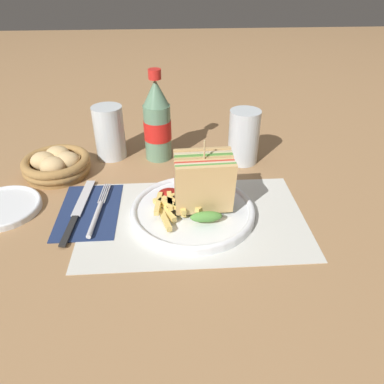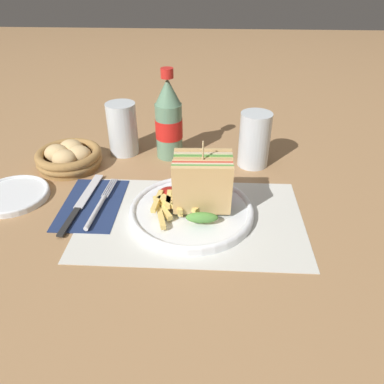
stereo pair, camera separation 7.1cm
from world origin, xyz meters
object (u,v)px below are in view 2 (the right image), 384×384
(coke_bottle_near, at_px, (169,121))
(bread_basket, at_px, (69,157))
(plate_main, at_px, (191,211))
(side_saucer, at_px, (13,195))
(knife, at_px, (81,203))
(fork, at_px, (99,207))
(glass_far, at_px, (123,132))
(club_sandwich, at_px, (202,185))
(glass_near, at_px, (254,140))

(coke_bottle_near, bearing_deg, bread_basket, -163.60)
(bread_basket, bearing_deg, plate_main, -31.14)
(bread_basket, height_order, side_saucer, bread_basket)
(coke_bottle_near, bearing_deg, side_saucer, -145.85)
(bread_basket, bearing_deg, knife, -64.75)
(plate_main, height_order, bread_basket, bread_basket)
(fork, distance_m, bread_basket, 0.21)
(fork, bearing_deg, bread_basket, 127.50)
(side_saucer, bearing_deg, coke_bottle_near, 34.15)
(fork, bearing_deg, plate_main, 1.92)
(plate_main, xyz_separation_m, coke_bottle_near, (-0.07, 0.25, 0.08))
(plate_main, height_order, side_saucer, plate_main)
(plate_main, relative_size, bread_basket, 1.58)
(glass_far, height_order, side_saucer, glass_far)
(fork, xyz_separation_m, knife, (-0.04, 0.01, -0.00))
(club_sandwich, distance_m, fork, 0.21)
(knife, relative_size, bread_basket, 1.43)
(fork, bearing_deg, side_saucer, 173.96)
(club_sandwich, xyz_separation_m, glass_far, (-0.20, 0.26, -0.02))
(club_sandwich, height_order, glass_far, club_sandwich)
(club_sandwich, bearing_deg, side_saucer, 173.88)
(glass_near, xyz_separation_m, side_saucer, (-0.50, -0.17, -0.06))
(club_sandwich, relative_size, bread_basket, 0.93)
(fork, bearing_deg, club_sandwich, 1.65)
(coke_bottle_near, height_order, side_saucer, coke_bottle_near)
(glass_far, xyz_separation_m, side_saucer, (-0.19, -0.22, -0.05))
(glass_near, bearing_deg, plate_main, -122.18)
(glass_near, height_order, bread_basket, glass_near)
(fork, relative_size, knife, 0.82)
(glass_near, bearing_deg, bread_basket, -175.51)
(club_sandwich, height_order, knife, club_sandwich)
(bread_basket, bearing_deg, fork, -56.54)
(knife, distance_m, coke_bottle_near, 0.29)
(fork, height_order, coke_bottle_near, coke_bottle_near)
(glass_near, relative_size, glass_far, 1.00)
(coke_bottle_near, relative_size, glass_far, 1.68)
(fork, xyz_separation_m, glass_far, (-0.00, 0.25, 0.05))
(glass_near, bearing_deg, glass_far, 171.72)
(fork, relative_size, glass_far, 1.39)
(glass_far, distance_m, bread_basket, 0.14)
(club_sandwich, xyz_separation_m, coke_bottle_near, (-0.09, 0.25, 0.02))
(side_saucer, bearing_deg, fork, -10.08)
(fork, height_order, bread_basket, bread_basket)
(club_sandwich, height_order, side_saucer, club_sandwich)
(glass_near, bearing_deg, club_sandwich, -117.94)
(plate_main, relative_size, fork, 1.35)
(knife, xyz_separation_m, bread_basket, (-0.07, 0.16, 0.02))
(fork, xyz_separation_m, coke_bottle_near, (0.11, 0.24, 0.08))
(club_sandwich, relative_size, side_saucer, 0.95)
(plate_main, bearing_deg, knife, 174.56)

